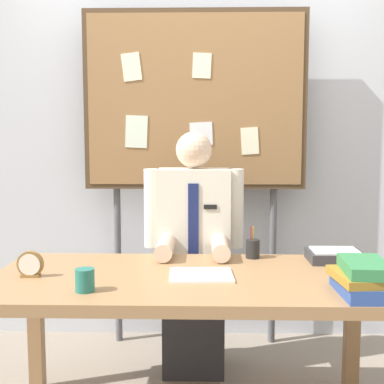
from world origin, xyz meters
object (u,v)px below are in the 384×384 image
Objects in this scene: desk_clock at (30,265)px; desk at (191,293)px; open_notebook at (201,275)px; paper_tray at (335,256)px; person at (194,262)px; pen_holder at (253,248)px; book_stack at (362,278)px; bulletin_board at (195,105)px; coffee_mug at (85,280)px.

desk is at bearing 3.51° from desk_clock.
paper_tray is at bearing 23.64° from open_notebook.
person is 8.49× the size of pen_holder.
book_stack reaches higher than desk.
person is (0.00, 0.59, -0.01)m from desk.
book_stack is at bearing -21.31° from desk.
bulletin_board is at bearing 118.38° from book_stack.
book_stack is 2.55× the size of desk_clock.
desk_clock is 0.35m from coffee_mug.
open_notebook is 1.05× the size of paper_tray.
bulletin_board is at bearing 71.19° from coffee_mug.
desk_clock is at bearing -176.49° from desk.
bulletin_board reaches higher than paper_tray.
book_stack is 3.22× the size of coffee_mug.
pen_holder reaches higher than open_notebook.
bulletin_board is 1.58m from book_stack.
desk is at bearing 30.25° from coffee_mug.
desk_clock is 0.71× the size of pen_holder.
pen_holder reaches higher than book_stack.
pen_holder is (0.30, -0.64, -0.75)m from bulletin_board.
book_stack is 1.83× the size of pen_holder.
bulletin_board is 1.26m from paper_tray.
desk_clock is 1.26× the size of coffee_mug.
coffee_mug reaches higher than open_notebook.
bulletin_board reaches higher than desk_clock.
bulletin_board is at bearing 134.82° from paper_tray.
person is 5.23× the size of paper_tray.
open_notebook is (0.04, -0.99, -0.80)m from bulletin_board.
pen_holder is at bearing 38.43° from coffee_mug.
desk_clock is 1.43m from paper_tray.
person reaches higher than book_stack.
person is 4.65× the size of book_stack.
coffee_mug is 0.57× the size of pen_holder.
book_stack is (0.66, -0.85, 0.16)m from person.
desk is at bearing -159.12° from paper_tray.
coffee_mug is at bearing -141.57° from pen_holder.
pen_holder is (0.30, -0.26, 0.14)m from person.
person is 11.88× the size of desk_clock.
paper_tray is (1.11, 0.51, -0.02)m from coffee_mug.
person reaches higher than open_notebook.
desk is 0.84× the size of bulletin_board.
person reaches higher than desk_clock.
desk_clock is (-0.70, -0.63, 0.14)m from person.
desk_clock reaches higher than paper_tray.
paper_tray is (1.40, 0.31, -0.02)m from desk_clock.
desk_clock reaches higher than coffee_mug.
open_notebook is at bearing -24.25° from desk.
open_notebook is (-0.62, 0.24, -0.06)m from book_stack.
coffee_mug is at bearing -149.75° from desk.
open_notebook is 2.40× the size of desk_clock.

